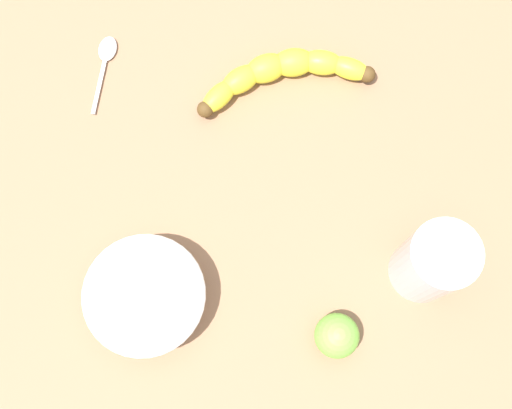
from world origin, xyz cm
name	(u,v)px	position (x,y,z in cm)	size (l,w,h in cm)	color
wooden_tabletop	(281,177)	(0.00, 0.00, 1.50)	(120.00, 120.00, 3.00)	#8F6749
banana	(282,73)	(-12.36, 4.38, 4.84)	(8.33, 23.48, 3.68)	yellow
smoothie_glass	(433,263)	(17.33, 11.88, 9.05)	(7.84, 7.84, 12.21)	silver
ceramic_bowl	(146,296)	(9.85, -20.43, 6.13)	(14.29, 14.29, 5.27)	white
lime_fruit	(337,336)	(21.34, -0.88, 5.64)	(5.28, 5.28, 5.28)	#75C142
teaspoon	(107,53)	(-23.20, -16.41, 3.40)	(10.60, 6.46, 0.80)	silver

